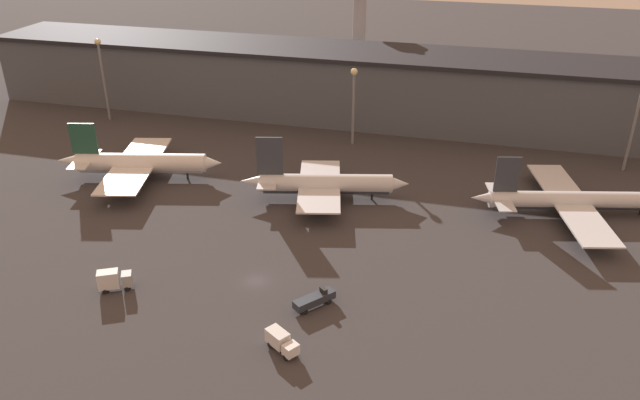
% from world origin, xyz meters
% --- Properties ---
extents(ground, '(600.00, 600.00, 0.00)m').
position_xyz_m(ground, '(0.00, 0.00, 0.00)').
color(ground, '#383538').
extents(terminal_building, '(225.16, 24.77, 20.31)m').
position_xyz_m(terminal_building, '(0.00, 87.84, 10.21)').
color(terminal_building, '#4C515B').
rests_on(terminal_building, ground).
extents(airplane_0, '(38.78, 34.34, 13.72)m').
position_xyz_m(airplane_0, '(-41.04, 33.37, 3.89)').
color(airplane_0, white).
rests_on(airplane_0, ground).
extents(airplane_1, '(37.05, 27.79, 14.59)m').
position_xyz_m(airplane_1, '(3.63, 33.97, 3.70)').
color(airplane_1, silver).
rests_on(airplane_1, ground).
extents(airplane_2, '(44.48, 38.13, 13.02)m').
position_xyz_m(airplane_2, '(56.71, 40.71, 3.23)').
color(airplane_2, silver).
rests_on(airplane_2, ground).
extents(service_vehicle_0, '(6.06, 5.06, 3.01)m').
position_xyz_m(service_vehicle_0, '(9.97, -16.19, 1.70)').
color(service_vehicle_0, white).
rests_on(service_vehicle_0, ground).
extents(service_vehicle_1, '(6.33, 7.08, 2.89)m').
position_xyz_m(service_vehicle_1, '(11.96, -4.43, 1.38)').
color(service_vehicle_1, '#282D38').
rests_on(service_vehicle_1, ground).
extents(service_vehicle_2, '(5.98, 4.51, 3.81)m').
position_xyz_m(service_vehicle_2, '(-22.67, -8.69, 2.07)').
color(service_vehicle_2, '#9EA3A8').
rests_on(service_vehicle_2, ground).
extents(lamp_post_0, '(1.80, 1.80, 23.93)m').
position_xyz_m(lamp_post_0, '(-70.47, 67.67, 15.31)').
color(lamp_post_0, slate).
rests_on(lamp_post_0, ground).
extents(lamp_post_1, '(1.80, 1.80, 20.61)m').
position_xyz_m(lamp_post_1, '(2.84, 67.67, 13.45)').
color(lamp_post_1, slate).
rests_on(lamp_post_1, ground).
extents(lamp_post_2, '(1.80, 1.80, 24.45)m').
position_xyz_m(lamp_post_2, '(70.51, 67.67, 15.60)').
color(lamp_post_2, slate).
rests_on(lamp_post_2, ground).
extents(control_tower, '(9.00, 9.00, 39.73)m').
position_xyz_m(control_tower, '(-7.29, 123.29, 23.20)').
color(control_tower, '#99999E').
rests_on(control_tower, ground).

